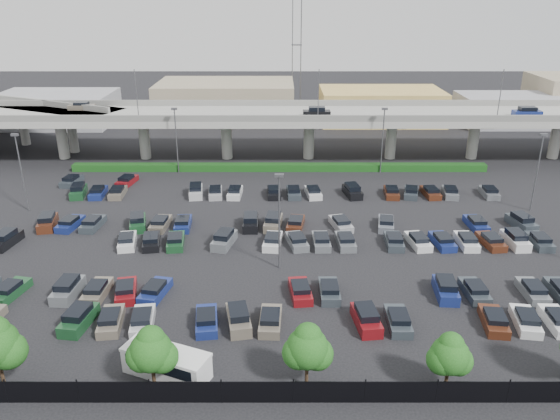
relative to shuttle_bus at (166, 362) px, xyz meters
name	(u,v)px	position (x,y,z in m)	size (l,w,h in m)	color
ground	(279,236)	(8.41, 25.01, -1.17)	(280.00, 280.00, 0.00)	black
overpass	(278,118)	(8.23, 56.99, 5.80)	(150.00, 13.00, 15.80)	gray
on_ramp	(0,106)	(-43.70, 68.05, 5.68)	(50.93, 30.13, 8.80)	gray
hedge	(279,167)	(8.41, 50.01, -0.62)	(66.00, 1.60, 1.10)	#134012
fence	(278,392)	(8.35, -2.99, -0.27)	(70.00, 0.10, 2.00)	black
tree_row	(289,348)	(9.11, -1.52, 2.35)	(65.07, 3.66, 5.94)	#332316
shuttle_bus	(166,362)	(0.00, 0.00, 0.00)	(7.06, 4.72, 2.15)	white
parked_cars	(277,244)	(8.11, 21.55, -0.57)	(63.07, 41.66, 1.67)	navy
light_poles	(244,180)	(4.28, 27.01, 5.07)	(66.90, 48.38, 10.30)	#525257
distant_buildings	(336,103)	(20.78, 86.82, 2.57)	(138.00, 24.00, 9.00)	gray
comm_tower	(297,42)	(12.41, 99.01, 14.44)	(2.40, 2.40, 30.00)	#525257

